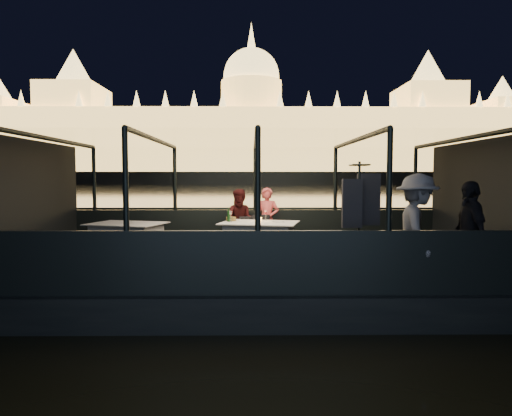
{
  "coord_description": "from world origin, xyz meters",
  "views": [
    {
      "loc": [
        -0.09,
        -8.22,
        2.13
      ],
      "look_at": [
        0.0,
        0.4,
        1.55
      ],
      "focal_mm": 32.0,
      "sensor_mm": 36.0,
      "label": 1
    }
  ],
  "objects_px": {
    "dining_table_aft": "(127,241)",
    "passenger_stripe": "(417,230)",
    "wine_bottle": "(229,214)",
    "chair_port_left": "(248,235)",
    "dining_table_central": "(259,242)",
    "chair_port_right": "(261,234)",
    "person_woman_coral": "(267,218)",
    "coat_stand": "(359,226)",
    "passenger_dark": "(469,230)",
    "person_man_maroon": "(241,218)"
  },
  "relations": [
    {
      "from": "dining_table_aft",
      "to": "passenger_stripe",
      "type": "relative_size",
      "value": 0.82
    },
    {
      "from": "dining_table_aft",
      "to": "wine_bottle",
      "type": "relative_size",
      "value": 5.11
    },
    {
      "from": "chair_port_left",
      "to": "wine_bottle",
      "type": "bearing_deg",
      "value": -150.32
    },
    {
      "from": "dining_table_central",
      "to": "chair_port_right",
      "type": "xyz_separation_m",
      "value": [
        0.04,
        0.6,
        0.06
      ]
    },
    {
      "from": "chair_port_left",
      "to": "wine_bottle",
      "type": "xyz_separation_m",
      "value": [
        -0.37,
        -0.46,
        0.47
      ]
    },
    {
      "from": "person_woman_coral",
      "to": "wine_bottle",
      "type": "xyz_separation_m",
      "value": [
        -0.78,
        -0.88,
        0.17
      ]
    },
    {
      "from": "coat_stand",
      "to": "passenger_dark",
      "type": "relative_size",
      "value": 1.18
    },
    {
      "from": "passenger_stripe",
      "to": "wine_bottle",
      "type": "height_order",
      "value": "passenger_stripe"
    },
    {
      "from": "dining_table_central",
      "to": "wine_bottle",
      "type": "bearing_deg",
      "value": 169.29
    },
    {
      "from": "dining_table_aft",
      "to": "passenger_stripe",
      "type": "distance_m",
      "value": 5.42
    },
    {
      "from": "dining_table_central",
      "to": "dining_table_aft",
      "type": "xyz_separation_m",
      "value": [
        -2.61,
        0.16,
        0.0
      ]
    },
    {
      "from": "dining_table_aft",
      "to": "person_woman_coral",
      "type": "xyz_separation_m",
      "value": [
        2.79,
        0.83,
        0.36
      ]
    },
    {
      "from": "person_woman_coral",
      "to": "person_man_maroon",
      "type": "height_order",
      "value": "person_woman_coral"
    },
    {
      "from": "dining_table_aft",
      "to": "coat_stand",
      "type": "bearing_deg",
      "value": -27.33
    },
    {
      "from": "dining_table_central",
      "to": "passenger_dark",
      "type": "distance_m",
      "value": 3.75
    },
    {
      "from": "person_woman_coral",
      "to": "chair_port_left",
      "type": "bearing_deg",
      "value": -121.96
    },
    {
      "from": "coat_stand",
      "to": "person_woman_coral",
      "type": "distance_m",
      "value": 3.2
    },
    {
      "from": "dining_table_central",
      "to": "chair_port_right",
      "type": "relative_size",
      "value": 1.74
    },
    {
      "from": "chair_port_left",
      "to": "passenger_stripe",
      "type": "distance_m",
      "value": 3.68
    },
    {
      "from": "dining_table_central",
      "to": "passenger_dark",
      "type": "height_order",
      "value": "passenger_dark"
    },
    {
      "from": "passenger_stripe",
      "to": "wine_bottle",
      "type": "bearing_deg",
      "value": 61.38
    },
    {
      "from": "passenger_dark",
      "to": "wine_bottle",
      "type": "bearing_deg",
      "value": -116.91
    },
    {
      "from": "person_woman_coral",
      "to": "person_man_maroon",
      "type": "relative_size",
      "value": 1.02
    },
    {
      "from": "passenger_dark",
      "to": "coat_stand",
      "type": "bearing_deg",
      "value": -91.34
    },
    {
      "from": "person_man_maroon",
      "to": "wine_bottle",
      "type": "relative_size",
      "value": 5.08
    },
    {
      "from": "chair_port_right",
      "to": "coat_stand",
      "type": "distance_m",
      "value": 2.95
    },
    {
      "from": "dining_table_aft",
      "to": "chair_port_right",
      "type": "distance_m",
      "value": 2.68
    },
    {
      "from": "person_man_maroon",
      "to": "passenger_dark",
      "type": "height_order",
      "value": "passenger_dark"
    },
    {
      "from": "chair_port_left",
      "to": "chair_port_right",
      "type": "xyz_separation_m",
      "value": [
        0.27,
        0.03,
        0.0
      ]
    },
    {
      "from": "coat_stand",
      "to": "wine_bottle",
      "type": "bearing_deg",
      "value": 135.13
    },
    {
      "from": "chair_port_right",
      "to": "wine_bottle",
      "type": "height_order",
      "value": "wine_bottle"
    },
    {
      "from": "dining_table_central",
      "to": "passenger_stripe",
      "type": "relative_size",
      "value": 0.86
    },
    {
      "from": "chair_port_right",
      "to": "passenger_dark",
      "type": "height_order",
      "value": "passenger_dark"
    },
    {
      "from": "person_man_maroon",
      "to": "passenger_stripe",
      "type": "xyz_separation_m",
      "value": [
        2.69,
        -3.03,
        0.1
      ]
    },
    {
      "from": "coat_stand",
      "to": "person_woman_coral",
      "type": "relative_size",
      "value": 1.32
    },
    {
      "from": "coat_stand",
      "to": "wine_bottle",
      "type": "relative_size",
      "value": 6.86
    },
    {
      "from": "wine_bottle",
      "to": "chair_port_right",
      "type": "bearing_deg",
      "value": 37.43
    },
    {
      "from": "chair_port_left",
      "to": "person_woman_coral",
      "type": "xyz_separation_m",
      "value": [
        0.42,
        0.41,
        0.3
      ]
    },
    {
      "from": "passenger_stripe",
      "to": "wine_bottle",
      "type": "distance_m",
      "value": 3.63
    },
    {
      "from": "person_man_maroon",
      "to": "passenger_stripe",
      "type": "relative_size",
      "value": 0.81
    },
    {
      "from": "person_man_maroon",
      "to": "passenger_stripe",
      "type": "height_order",
      "value": "passenger_stripe"
    },
    {
      "from": "chair_port_left",
      "to": "person_woman_coral",
      "type": "height_order",
      "value": "person_woman_coral"
    },
    {
      "from": "chair_port_left",
      "to": "wine_bottle",
      "type": "height_order",
      "value": "wine_bottle"
    },
    {
      "from": "chair_port_right",
      "to": "passenger_dark",
      "type": "bearing_deg",
      "value": -57.93
    },
    {
      "from": "passenger_stripe",
      "to": "chair_port_left",
      "type": "bearing_deg",
      "value": 52.09
    },
    {
      "from": "dining_table_aft",
      "to": "chair_port_right",
      "type": "relative_size",
      "value": 1.67
    },
    {
      "from": "chair_port_right",
      "to": "dining_table_central",
      "type": "bearing_deg",
      "value": -110.06
    },
    {
      "from": "person_man_maroon",
      "to": "passenger_dark",
      "type": "bearing_deg",
      "value": -35.83
    },
    {
      "from": "chair_port_right",
      "to": "person_man_maroon",
      "type": "height_order",
      "value": "person_man_maroon"
    },
    {
      "from": "passenger_stripe",
      "to": "wine_bottle",
      "type": "relative_size",
      "value": 6.23
    }
  ]
}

